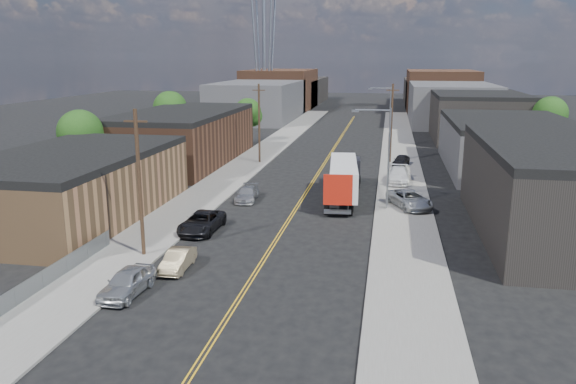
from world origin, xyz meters
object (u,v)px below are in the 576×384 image
at_px(car_left_c, 202,222).
at_px(car_left_a, 127,282).
at_px(car_left_d, 247,194).
at_px(car_right_lot_b, 398,175).
at_px(car_right_lot_a, 410,199).
at_px(car_right_lot_c, 401,160).
at_px(semi_truck, 345,176).
at_px(car_left_b, 178,260).

bearing_deg(car_left_c, car_left_a, -89.77).
xyz_separation_m(car_left_d, car_right_lot_b, (14.13, 9.90, 0.29)).
xyz_separation_m(car_left_d, car_right_lot_a, (15.00, -0.36, 0.27)).
height_order(car_left_a, car_right_lot_c, car_left_a).
xyz_separation_m(car_right_lot_a, car_right_lot_b, (-0.87, 10.26, 0.03)).
bearing_deg(car_right_lot_b, car_left_a, -113.58).
distance_m(semi_truck, car_left_b, 22.58).
xyz_separation_m(car_left_b, car_right_lot_a, (15.00, 17.57, 0.27)).
xyz_separation_m(semi_truck, car_left_c, (-10.02, -12.75, -1.36)).
relative_size(semi_truck, car_left_a, 3.20).
distance_m(car_left_b, car_right_lot_a, 23.11).
xyz_separation_m(car_left_b, car_right_lot_c, (14.58, 37.67, 0.18)).
height_order(car_left_c, car_left_d, car_left_c).
height_order(car_left_a, car_right_lot_b, car_right_lot_b).
bearing_deg(car_left_c, car_right_lot_b, 54.26).
distance_m(car_left_a, car_left_d, 22.21).
bearing_deg(car_left_b, car_left_c, 96.03).
height_order(car_left_c, car_right_lot_c, car_left_c).
relative_size(semi_truck, car_right_lot_c, 3.68).
bearing_deg(car_left_a, car_right_lot_c, 72.40).
height_order(car_right_lot_b, car_right_lot_c, car_right_lot_b).
xyz_separation_m(car_left_b, car_left_c, (-1.09, 7.94, 0.12)).
xyz_separation_m(car_right_lot_a, car_right_lot_c, (-0.42, 20.09, -0.10)).
xyz_separation_m(car_left_b, car_right_lot_b, (14.13, 27.83, 0.30)).
bearing_deg(car_right_lot_c, car_right_lot_b, -78.57).
height_order(car_left_a, car_left_d, car_left_a).
distance_m(car_right_lot_a, car_right_lot_c, 20.10).
distance_m(car_right_lot_a, car_right_lot_b, 10.30).
relative_size(car_left_b, car_right_lot_b, 0.71).
height_order(car_left_c, car_right_lot_b, car_right_lot_b).
bearing_deg(car_right_lot_b, semi_truck, -123.78).
bearing_deg(car_right_lot_b, car_left_c, -125.15).
relative_size(car_left_a, car_left_d, 1.01).
bearing_deg(car_left_c, semi_truck, 53.52).
bearing_deg(car_left_d, semi_truck, 13.31).
height_order(car_right_lot_a, car_right_lot_b, car_right_lot_b).
xyz_separation_m(car_left_c, car_right_lot_b, (15.22, 19.90, 0.18)).
relative_size(semi_truck, car_right_lot_b, 2.64).
height_order(car_right_lot_a, car_right_lot_c, car_right_lot_a).
bearing_deg(car_left_a, car_left_b, 74.94).
bearing_deg(car_right_lot_a, car_left_b, -154.70).
bearing_deg(car_left_b, car_left_a, -110.15).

